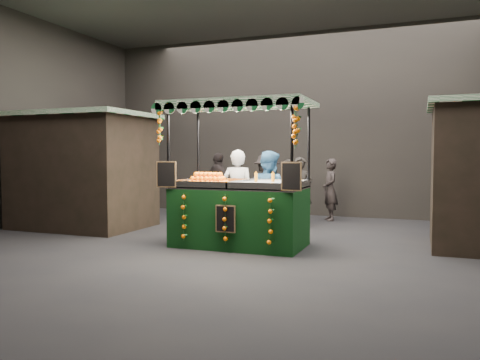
% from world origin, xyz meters
% --- Properties ---
extents(ground, '(12.00, 12.00, 0.00)m').
position_xyz_m(ground, '(0.00, 0.00, 0.00)').
color(ground, black).
rests_on(ground, ground).
extents(market_hall, '(12.10, 10.10, 5.05)m').
position_xyz_m(market_hall, '(0.00, 0.00, 3.38)').
color(market_hall, black).
rests_on(market_hall, ground).
extents(neighbour_stall_left, '(3.00, 2.20, 2.60)m').
position_xyz_m(neighbour_stall_left, '(-4.40, 1.00, 1.31)').
color(neighbour_stall_left, black).
rests_on(neighbour_stall_left, ground).
extents(juice_stall, '(2.69, 1.58, 2.61)m').
position_xyz_m(juice_stall, '(-0.24, 0.14, 0.81)').
color(juice_stall, black).
rests_on(juice_stall, ground).
extents(vendor_grey, '(0.70, 0.51, 1.76)m').
position_xyz_m(vendor_grey, '(-0.60, 0.99, 0.88)').
color(vendor_grey, gray).
rests_on(vendor_grey, ground).
extents(vendor_blue, '(1.02, 0.92, 1.73)m').
position_xyz_m(vendor_blue, '(0.02, 1.06, 0.87)').
color(vendor_blue, navy).
rests_on(vendor_blue, ground).
extents(shopper_0, '(0.63, 0.45, 1.61)m').
position_xyz_m(shopper_0, '(0.16, 3.09, 0.81)').
color(shopper_0, '#292421').
rests_on(shopper_0, ground).
extents(shopper_1, '(0.79, 0.63, 1.56)m').
position_xyz_m(shopper_1, '(0.09, 2.48, 0.78)').
color(shopper_1, black).
rests_on(shopper_1, ground).
extents(shopper_2, '(1.08, 0.87, 1.72)m').
position_xyz_m(shopper_2, '(-2.32, 3.95, 0.86)').
color(shopper_2, '#292222').
rests_on(shopper_2, ground).
extents(shopper_3, '(1.14, 1.25, 1.68)m').
position_xyz_m(shopper_3, '(-0.59, 2.85, 0.84)').
color(shopper_3, black).
rests_on(shopper_3, ground).
extents(shopper_4, '(1.06, 0.84, 1.91)m').
position_xyz_m(shopper_4, '(-4.45, 2.76, 0.95)').
color(shopper_4, '#2E2625').
rests_on(shopper_4, ground).
extents(shopper_6, '(0.59, 0.68, 1.56)m').
position_xyz_m(shopper_6, '(0.67, 4.13, 0.78)').
color(shopper_6, '#2C2524').
rests_on(shopper_6, ground).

